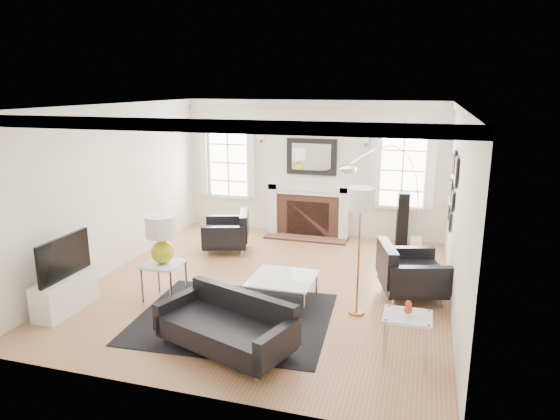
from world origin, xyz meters
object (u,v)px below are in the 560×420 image
(armchair_right, at_px, (408,273))
(arc_floor_lamp, at_px, (385,194))
(sofa, at_px, (228,326))
(coffee_table, at_px, (283,280))
(gourd_lamp, at_px, (162,236))
(fireplace, at_px, (309,211))
(armchair_left, at_px, (229,233))

(armchair_right, relative_size, arc_floor_lamp, 0.57)
(sofa, relative_size, arc_floor_lamp, 0.87)
(armchair_right, xyz_separation_m, coffee_table, (-1.72, -0.75, -0.01))
(gourd_lamp, bearing_deg, sofa, -35.58)
(gourd_lamp, bearing_deg, arc_floor_lamp, 47.62)
(sofa, distance_m, arc_floor_lamp, 4.46)
(armchair_right, xyz_separation_m, gourd_lamp, (-3.40, -1.16, 0.63))
(fireplace, distance_m, sofa, 4.84)
(armchair_left, distance_m, arc_floor_lamp, 3.02)
(fireplace, height_order, armchair_left, fireplace)
(armchair_right, xyz_separation_m, arc_floor_lamp, (-0.55, 1.96, 0.76))
(armchair_left, distance_m, coffee_table, 2.59)
(coffee_table, height_order, gourd_lamp, gourd_lamp)
(sofa, xyz_separation_m, armchair_right, (1.99, 2.17, 0.08))
(fireplace, distance_m, armchair_left, 1.89)
(armchair_left, height_order, gourd_lamp, gourd_lamp)
(armchair_left, bearing_deg, gourd_lamp, -90.67)
(fireplace, height_order, sofa, fireplace)
(fireplace, bearing_deg, coffee_table, -83.09)
(armchair_right, relative_size, gourd_lamp, 1.71)
(sofa, bearing_deg, armchair_right, 47.57)
(armchair_right, distance_m, gourd_lamp, 3.65)
(armchair_left, height_order, armchair_right, armchair_right)
(armchair_right, bearing_deg, arc_floor_lamp, 105.61)
(gourd_lamp, relative_size, arc_floor_lamp, 0.34)
(armchair_right, bearing_deg, gourd_lamp, -161.15)
(sofa, relative_size, coffee_table, 2.03)
(coffee_table, height_order, arc_floor_lamp, arc_floor_lamp)
(gourd_lamp, bearing_deg, coffee_table, 13.79)
(gourd_lamp, height_order, arc_floor_lamp, arc_floor_lamp)
(fireplace, height_order, arc_floor_lamp, arc_floor_lamp)
(fireplace, relative_size, armchair_left, 1.51)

